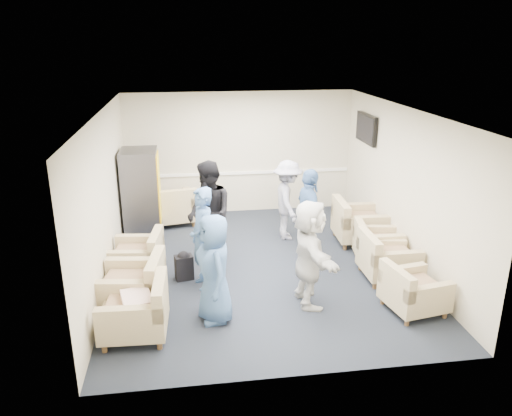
{
  "coord_description": "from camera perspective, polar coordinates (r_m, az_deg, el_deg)",
  "views": [
    {
      "loc": [
        -1.2,
        -7.81,
        3.81
      ],
      "look_at": [
        -0.04,
        0.2,
        1.02
      ],
      "focal_mm": 35.0,
      "sensor_mm": 36.0,
      "label": 1
    }
  ],
  "objects": [
    {
      "name": "chair_rail",
      "position": [
        11.24,
        -1.82,
        4.02
      ],
      "size": [
        4.98,
        0.04,
        0.06
      ],
      "primitive_type": "cube",
      "color": "white",
      "rests_on": "back_wall"
    },
    {
      "name": "armchair_right_far",
      "position": [
        9.86,
        11.36,
        -1.84
      ],
      "size": [
        0.94,
        0.94,
        0.72
      ],
      "rotation": [
        0.0,
        0.0,
        1.53
      ],
      "color": "tan",
      "rests_on": "floor"
    },
    {
      "name": "armchair_left_far",
      "position": [
        8.53,
        -13.15,
        -5.58
      ],
      "size": [
        0.92,
        0.92,
        0.66
      ],
      "rotation": [
        0.0,
        0.0,
        -1.7
      ],
      "color": "tan",
      "rests_on": "floor"
    },
    {
      "name": "person_back_right",
      "position": [
        9.73,
        3.63,
        0.9
      ],
      "size": [
        0.59,
        1.02,
        1.57
      ],
      "primitive_type": "imported",
      "rotation": [
        0.0,
        0.0,
        1.56
      ],
      "color": "beige",
      "rests_on": "floor"
    },
    {
      "name": "armchair_corner",
      "position": [
        10.74,
        -9.38,
        0.0
      ],
      "size": [
        1.04,
        1.04,
        0.71
      ],
      "rotation": [
        0.0,
        0.0,
        3.32
      ],
      "color": "tan",
      "rests_on": "floor"
    },
    {
      "name": "right_wall",
      "position": [
        8.98,
        16.47,
        2.35
      ],
      "size": [
        0.02,
        6.0,
        2.7
      ],
      "primitive_type": "cube",
      "color": "beige",
      "rests_on": "floor"
    },
    {
      "name": "floor",
      "position": [
        8.77,
        0.47,
        -6.71
      ],
      "size": [
        6.0,
        6.0,
        0.0
      ],
      "primitive_type": "plane",
      "color": "black",
      "rests_on": "ground"
    },
    {
      "name": "armchair_right_near",
      "position": [
        7.64,
        17.33,
        -9.18
      ],
      "size": [
        0.9,
        0.9,
        0.62
      ],
      "rotation": [
        0.0,
        0.0,
        1.75
      ],
      "color": "tan",
      "rests_on": "floor"
    },
    {
      "name": "backpack",
      "position": [
        8.33,
        -8.24,
        -6.43
      ],
      "size": [
        0.32,
        0.26,
        0.49
      ],
      "rotation": [
        0.0,
        0.0,
        0.2
      ],
      "color": "black",
      "rests_on": "floor"
    },
    {
      "name": "back_wall",
      "position": [
        11.15,
        -1.85,
        6.28
      ],
      "size": [
        5.0,
        0.02,
        2.7
      ],
      "primitive_type": "cube",
      "color": "beige",
      "rests_on": "floor"
    },
    {
      "name": "vending_machine",
      "position": [
        10.1,
        -12.93,
        1.65
      ],
      "size": [
        0.71,
        0.83,
        1.75
      ],
      "color": "#52525A",
      "rests_on": "floor"
    },
    {
      "name": "pillow",
      "position": [
        6.85,
        -13.47,
        -10.23
      ],
      "size": [
        0.47,
        0.56,
        0.14
      ],
      "primitive_type": "cube",
      "rotation": [
        0.0,
        0.0,
        -1.35
      ],
      "color": "white",
      "rests_on": "armchair_left_near"
    },
    {
      "name": "ceiling",
      "position": [
        7.98,
        0.52,
        11.04
      ],
      "size": [
        6.0,
        6.0,
        0.0
      ],
      "primitive_type": "plane",
      "rotation": [
        3.14,
        0.0,
        0.0
      ],
      "color": "white",
      "rests_on": "back_wall"
    },
    {
      "name": "person_front_right",
      "position": [
        7.34,
        6.13,
        -5.16
      ],
      "size": [
        0.5,
        1.51,
        1.63
      ],
      "primitive_type": "imported",
      "rotation": [
        0.0,
        0.0,
        1.58
      ],
      "color": "silver",
      "rests_on": "floor"
    },
    {
      "name": "left_wall",
      "position": [
        8.29,
        -16.85,
        0.94
      ],
      "size": [
        0.02,
        6.0,
        2.7
      ],
      "primitive_type": "cube",
      "color": "beige",
      "rests_on": "floor"
    },
    {
      "name": "person_back_left",
      "position": [
        8.64,
        -5.35,
        -0.63
      ],
      "size": [
        0.97,
        1.08,
        1.83
      ],
      "primitive_type": "imported",
      "rotation": [
        0.0,
        0.0,
        -1.19
      ],
      "color": "black",
      "rests_on": "floor"
    },
    {
      "name": "armchair_right_midfar",
      "position": [
        9.07,
        13.46,
        -4.24
      ],
      "size": [
        0.88,
        0.88,
        0.62
      ],
      "rotation": [
        0.0,
        0.0,
        1.42
      ],
      "color": "tan",
      "rests_on": "floor"
    },
    {
      "name": "person_mid_right",
      "position": [
        8.63,
        6.06,
        -1.09
      ],
      "size": [
        0.47,
        1.03,
        1.72
      ],
      "primitive_type": "imported",
      "rotation": [
        0.0,
        0.0,
        1.62
      ],
      "color": "#40649B",
      "rests_on": "floor"
    },
    {
      "name": "front_wall",
      "position": [
        5.53,
        5.23,
        -7.43
      ],
      "size": [
        5.0,
        0.02,
        2.7
      ],
      "primitive_type": "cube",
      "color": "beige",
      "rests_on": "floor"
    },
    {
      "name": "person_front_left",
      "position": [
        6.93,
        -4.79,
        -6.93
      ],
      "size": [
        0.64,
        0.85,
        1.57
      ],
      "primitive_type": "imported",
      "rotation": [
        0.0,
        0.0,
        -1.36
      ],
      "color": "#40649B",
      "rests_on": "floor"
    },
    {
      "name": "armchair_right_midnear",
      "position": [
        8.52,
        14.52,
        -5.71
      ],
      "size": [
        0.84,
        0.84,
        0.67
      ],
      "rotation": [
        0.0,
        0.0,
        1.57
      ],
      "color": "tan",
      "rests_on": "floor"
    },
    {
      "name": "tv",
      "position": [
        10.43,
        12.48,
        8.86
      ],
      "size": [
        0.1,
        1.0,
        0.58
      ],
      "color": "black",
      "rests_on": "right_wall"
    },
    {
      "name": "armchair_left_mid",
      "position": [
        7.53,
        -13.61,
        -8.85
      ],
      "size": [
        1.01,
        1.01,
        0.71
      ],
      "rotation": [
        0.0,
        0.0,
        -1.71
      ],
      "color": "tan",
      "rests_on": "floor"
    },
    {
      "name": "armchair_left_near",
      "position": [
        6.93,
        -13.27,
        -11.55
      ],
      "size": [
        0.89,
        0.89,
        0.68
      ],
      "rotation": [
        0.0,
        0.0,
        -1.62
      ],
      "color": "tan",
      "rests_on": "floor"
    },
    {
      "name": "person_mid_left",
      "position": [
        7.83,
        -6.15,
        -3.48
      ],
      "size": [
        0.54,
        0.68,
        1.65
      ],
      "primitive_type": "imported",
      "rotation": [
        0.0,
        0.0,
        -1.31
      ],
      "color": "#40649B",
      "rests_on": "floor"
    }
  ]
}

